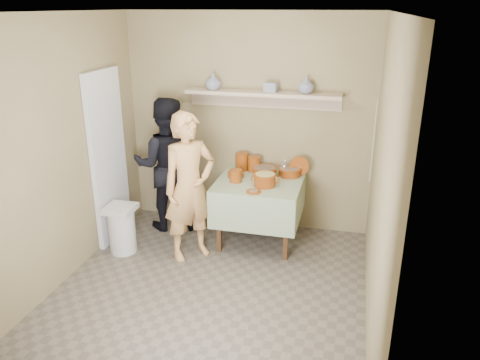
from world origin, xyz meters
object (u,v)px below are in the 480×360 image
(person_cook, at_px, (190,187))
(cazuela_rice, at_px, (265,179))
(serving_table, at_px, (259,190))
(person_helper, at_px, (166,165))
(trash_bin, at_px, (122,229))

(person_cook, xyz_separation_m, cazuela_rice, (0.75, 0.38, 0.03))
(serving_table, bearing_deg, person_helper, 175.12)
(person_cook, distance_m, trash_bin, 0.96)
(person_cook, xyz_separation_m, person_helper, (-0.53, 0.64, 0.01))
(cazuela_rice, xyz_separation_m, trash_bin, (-1.54, -0.49, -0.56))
(cazuela_rice, relative_size, trash_bin, 0.59)
(cazuela_rice, bearing_deg, person_helper, 168.57)
(person_cook, height_order, cazuela_rice, person_cook)
(person_cook, bearing_deg, serving_table, -5.33)
(trash_bin, bearing_deg, cazuela_rice, 17.70)
(trash_bin, bearing_deg, person_cook, 7.79)
(person_helper, height_order, cazuela_rice, person_helper)
(person_helper, bearing_deg, person_cook, 111.50)
(person_helper, distance_m, serving_table, 1.20)
(serving_table, relative_size, trash_bin, 1.74)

